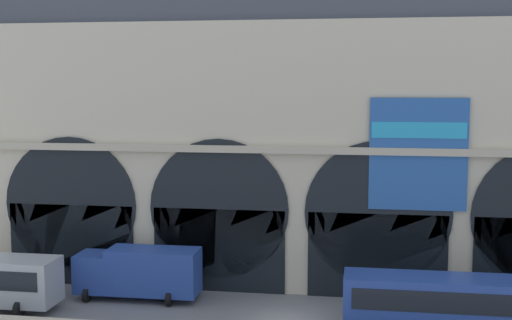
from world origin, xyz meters
name	(u,v)px	position (x,y,z in m)	size (l,w,h in m)	color
station_building	(302,127)	(0.03, 7.90, 10.20)	(50.76, 6.20, 20.94)	beige
box_truck_midwest	(139,272)	(-9.31, 2.63, 1.70)	(7.50, 2.91, 3.12)	#28479E
bus_mideast	(451,303)	(8.56, -0.73, 1.78)	(11.00, 3.25, 3.10)	#28479E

